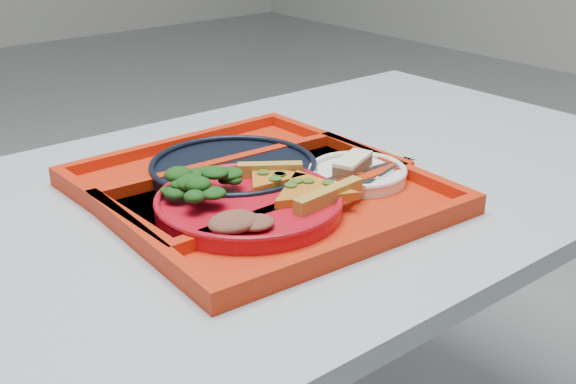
{
  "coord_description": "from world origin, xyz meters",
  "views": [
    {
      "loc": [
        -0.55,
        -0.82,
        1.18
      ],
      "look_at": [
        0.05,
        -0.09,
        0.78
      ],
      "focal_mm": 45.0,
      "sensor_mm": 36.0,
      "label": 1
    }
  ],
  "objects_px": {
    "dinner_plate": "(249,206)",
    "dessert_bar": "(353,164)",
    "tray_far": "(234,179)",
    "navy_plate": "(233,170)",
    "tray_main": "(284,208)"
  },
  "relations": [
    {
      "from": "dinner_plate",
      "to": "dessert_bar",
      "type": "distance_m",
      "value": 0.2
    },
    {
      "from": "tray_far",
      "to": "dinner_plate",
      "type": "height_order",
      "value": "dinner_plate"
    },
    {
      "from": "navy_plate",
      "to": "tray_far",
      "type": "bearing_deg",
      "value": 180.0
    },
    {
      "from": "tray_far",
      "to": "dessert_bar",
      "type": "distance_m",
      "value": 0.19
    },
    {
      "from": "tray_far",
      "to": "dinner_plate",
      "type": "bearing_deg",
      "value": -117.58
    },
    {
      "from": "tray_far",
      "to": "navy_plate",
      "type": "height_order",
      "value": "navy_plate"
    },
    {
      "from": "tray_main",
      "to": "tray_far",
      "type": "xyz_separation_m",
      "value": [
        0.01,
        0.14,
        0.0
      ]
    },
    {
      "from": "dinner_plate",
      "to": "dessert_bar",
      "type": "bearing_deg",
      "value": -1.09
    },
    {
      "from": "dessert_bar",
      "to": "dinner_plate",
      "type": "bearing_deg",
      "value": 156.33
    },
    {
      "from": "tray_far",
      "to": "dinner_plate",
      "type": "distance_m",
      "value": 0.14
    },
    {
      "from": "dinner_plate",
      "to": "dessert_bar",
      "type": "relative_size",
      "value": 2.98
    },
    {
      "from": "tray_far",
      "to": "dessert_bar",
      "type": "relative_size",
      "value": 5.15
    },
    {
      "from": "tray_main",
      "to": "tray_far",
      "type": "distance_m",
      "value": 0.14
    },
    {
      "from": "dinner_plate",
      "to": "navy_plate",
      "type": "bearing_deg",
      "value": 63.32
    },
    {
      "from": "dinner_plate",
      "to": "tray_main",
      "type": "bearing_deg",
      "value": -10.3
    }
  ]
}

